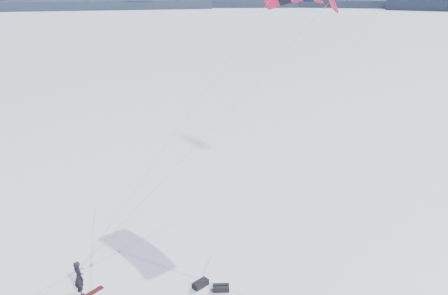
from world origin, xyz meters
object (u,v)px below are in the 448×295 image
gear_bag_a (201,284)px  gear_bag_b (221,288)px  snowkiter (81,293)px  snowboard (89,295)px

gear_bag_a → gear_bag_b: gear_bag_a is taller
gear_bag_b → snowkiter: bearing=179.9°
snowkiter → gear_bag_a: size_ratio=2.00×
snowkiter → gear_bag_b: bearing=-134.1°
snowkiter → gear_bag_b: 6.41m
snowboard → gear_bag_a: size_ratio=1.70×
snowboard → gear_bag_b: 6.00m
snowboard → gear_bag_a: gear_bag_a is taller
snowboard → gear_bag_b: bearing=-48.2°
gear_bag_b → gear_bag_a: bearing=162.2°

